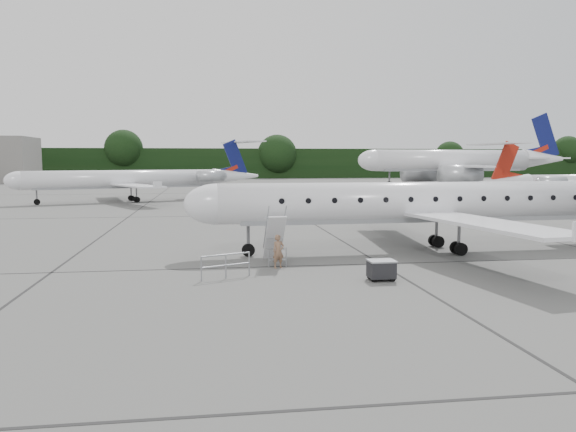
{
  "coord_description": "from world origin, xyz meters",
  "views": [
    {
      "loc": [
        -11.46,
        -22.18,
        4.91
      ],
      "look_at": [
        -7.77,
        3.66,
        2.3
      ],
      "focal_mm": 35.0,
      "sensor_mm": 36.0,
      "label": 1
    }
  ],
  "objects": [
    {
      "name": "ground",
      "position": [
        0.0,
        0.0,
        0.0
      ],
      "size": [
        320.0,
        320.0,
        0.0
      ],
      "primitive_type": "plane",
      "color": "#5D5D5A",
      "rests_on": "ground"
    },
    {
      "name": "treeline",
      "position": [
        0.0,
        130.0,
        4.0
      ],
      "size": [
        260.0,
        4.0,
        8.0
      ],
      "primitive_type": "cube",
      "color": "black",
      "rests_on": "ground"
    },
    {
      "name": "main_regional_jet",
      "position": [
        0.33,
        6.42,
        3.73
      ],
      "size": [
        29.71,
        21.81,
        7.46
      ],
      "primitive_type": null,
      "rotation": [
        0.0,
        0.0,
        0.03
      ],
      "color": "white",
      "rests_on": "ground"
    },
    {
      "name": "airstair",
      "position": [
        -8.36,
        4.04,
        1.17
      ],
      "size": [
        0.91,
        2.1,
        2.34
      ],
      "primitive_type": null,
      "rotation": [
        0.0,
        0.0,
        0.03
      ],
      "color": "white",
      "rests_on": "ground"
    },
    {
      "name": "passenger",
      "position": [
        -8.32,
        2.85,
        0.77
      ],
      "size": [
        0.65,
        0.53,
        1.53
      ],
      "primitive_type": "imported",
      "rotation": [
        0.0,
        0.0,
        0.33
      ],
      "color": "brown",
      "rests_on": "ground"
    },
    {
      "name": "safety_railing",
      "position": [
        -10.77,
        0.93,
        0.5
      ],
      "size": [
        2.04,
        0.97,
        1.0
      ],
      "primitive_type": null,
      "rotation": [
        0.0,
        0.0,
        0.42
      ],
      "color": "gray",
      "rests_on": "ground"
    },
    {
      "name": "baggage_cart",
      "position": [
        -4.49,
        -0.37,
        0.45
      ],
      "size": [
        1.05,
        0.85,
        0.9
      ],
      "primitive_type": null,
      "rotation": [
        0.0,
        0.0,
        0.01
      ],
      "color": "black",
      "rests_on": "ground"
    },
    {
      "name": "bg_narrowbody",
      "position": [
        31.82,
        73.63,
        6.71
      ],
      "size": [
        39.31,
        29.65,
        13.43
      ],
      "primitive_type": null,
      "rotation": [
        0.0,
        0.0,
        0.08
      ],
      "color": "white",
      "rests_on": "ground"
    },
    {
      "name": "bg_regional_left",
      "position": [
        -21.14,
        45.72,
        3.72
      ],
      "size": [
        33.71,
        29.04,
        7.44
      ],
      "primitive_type": null,
      "rotation": [
        0.0,
        0.0,
        0.36
      ],
      "color": "white",
      "rests_on": "ground"
    }
  ]
}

